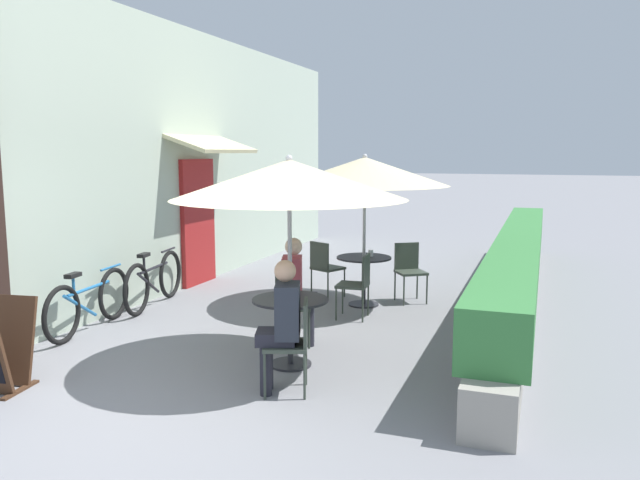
{
  "coord_description": "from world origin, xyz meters",
  "views": [
    {
      "loc": [
        3.08,
        -4.17,
        2.22
      ],
      "look_at": [
        0.15,
        3.92,
        1.0
      ],
      "focal_mm": 35.0,
      "sensor_mm": 36.0,
      "label": 1
    }
  ],
  "objects_px": {
    "coffee_cup_mid": "(371,253)",
    "bicycle_second": "(154,280)",
    "coffee_cup_near": "(296,296)",
    "cafe_chair_mid_left": "(409,267)",
    "cafe_chair_near_right": "(287,301)",
    "patio_table_mid": "(364,270)",
    "seated_patron_near_left": "(282,320)",
    "cafe_chair_mid_right": "(324,264)",
    "patio_table_near": "(290,317)",
    "seated_patron_near_right": "(297,286)",
    "patio_umbrella_mid": "(365,171)",
    "bicycle_leaning": "(89,302)",
    "cafe_chair_mid_back": "(358,281)",
    "cafe_chair_near_left": "(294,338)",
    "patio_umbrella_near": "(289,179)"
  },
  "relations": [
    {
      "from": "cafe_chair_near_left",
      "to": "seated_patron_near_left",
      "type": "relative_size",
      "value": 0.7
    },
    {
      "from": "patio_table_mid",
      "to": "cafe_chair_mid_back",
      "type": "bearing_deg",
      "value": -79.95
    },
    {
      "from": "cafe_chair_mid_back",
      "to": "cafe_chair_near_left",
      "type": "bearing_deg",
      "value": 179.65
    },
    {
      "from": "coffee_cup_mid",
      "to": "bicycle_second",
      "type": "xyz_separation_m",
      "value": [
        -2.91,
        -1.18,
        -0.38
      ]
    },
    {
      "from": "seated_patron_near_right",
      "to": "bicycle_leaning",
      "type": "height_order",
      "value": "seated_patron_near_right"
    },
    {
      "from": "patio_umbrella_mid",
      "to": "seated_patron_near_left",
      "type": "bearing_deg",
      "value": -86.67
    },
    {
      "from": "cafe_chair_near_left",
      "to": "patio_umbrella_mid",
      "type": "distance_m",
      "value": 3.72
    },
    {
      "from": "cafe_chair_near_left",
      "to": "cafe_chair_mid_back",
      "type": "distance_m",
      "value": 2.7
    },
    {
      "from": "cafe_chair_near_left",
      "to": "cafe_chair_mid_right",
      "type": "xyz_separation_m",
      "value": [
        -1.0,
        3.68,
        0.0
      ]
    },
    {
      "from": "cafe_chair_near_left",
      "to": "bicycle_second",
      "type": "xyz_separation_m",
      "value": [
        -3.14,
        2.34,
        -0.14
      ]
    },
    {
      "from": "patio_table_near",
      "to": "seated_patron_near_right",
      "type": "bearing_deg",
      "value": 106.56
    },
    {
      "from": "cafe_chair_near_left",
      "to": "coffee_cup_mid",
      "type": "bearing_deg",
      "value": -15.56
    },
    {
      "from": "seated_patron_near_left",
      "to": "cafe_chair_mid_right",
      "type": "xyz_separation_m",
      "value": [
        -0.9,
        3.71,
        -0.17
      ]
    },
    {
      "from": "patio_umbrella_mid",
      "to": "bicycle_second",
      "type": "distance_m",
      "value": 3.41
    },
    {
      "from": "seated_patron_near_left",
      "to": "patio_umbrella_near",
      "type": "bearing_deg",
      "value": -2.75
    },
    {
      "from": "cafe_chair_near_left",
      "to": "cafe_chair_near_right",
      "type": "height_order",
      "value": "same"
    },
    {
      "from": "coffee_cup_near",
      "to": "cafe_chair_mid_back",
      "type": "height_order",
      "value": "cafe_chair_mid_back"
    },
    {
      "from": "cafe_chair_near_left",
      "to": "seated_patron_near_left",
      "type": "xyz_separation_m",
      "value": [
        -0.11,
        -0.04,
        0.17
      ]
    },
    {
      "from": "bicycle_leaning",
      "to": "bicycle_second",
      "type": "height_order",
      "value": "bicycle_second"
    },
    {
      "from": "cafe_chair_mid_left",
      "to": "patio_umbrella_near",
      "type": "bearing_deg",
      "value": 45.78
    },
    {
      "from": "patio_umbrella_near",
      "to": "coffee_cup_mid",
      "type": "height_order",
      "value": "patio_umbrella_near"
    },
    {
      "from": "cafe_chair_near_left",
      "to": "coffee_cup_mid",
      "type": "xyz_separation_m",
      "value": [
        -0.23,
        3.51,
        0.24
      ]
    },
    {
      "from": "coffee_cup_mid",
      "to": "bicycle_second",
      "type": "bearing_deg",
      "value": -158.01
    },
    {
      "from": "patio_umbrella_near",
      "to": "bicycle_second",
      "type": "relative_size",
      "value": 1.32
    },
    {
      "from": "seated_patron_near_left",
      "to": "cafe_chair_mid_right",
      "type": "bearing_deg",
      "value": -5.72
    },
    {
      "from": "patio_table_mid",
      "to": "patio_table_near",
      "type": "bearing_deg",
      "value": -90.18
    },
    {
      "from": "patio_table_mid",
      "to": "bicycle_leaning",
      "type": "distance_m",
      "value": 3.75
    },
    {
      "from": "patio_umbrella_mid",
      "to": "patio_table_mid",
      "type": "bearing_deg",
      "value": 0.0
    },
    {
      "from": "cafe_chair_near_right",
      "to": "patio_table_mid",
      "type": "bearing_deg",
      "value": 151.86
    },
    {
      "from": "patio_umbrella_mid",
      "to": "cafe_chair_mid_back",
      "type": "relative_size",
      "value": 2.77
    },
    {
      "from": "coffee_cup_mid",
      "to": "patio_umbrella_mid",
      "type": "bearing_deg",
      "value": -130.55
    },
    {
      "from": "patio_umbrella_near",
      "to": "patio_table_mid",
      "type": "distance_m",
      "value": 3.1
    },
    {
      "from": "seated_patron_near_left",
      "to": "bicycle_second",
      "type": "relative_size",
      "value": 0.69
    },
    {
      "from": "cafe_chair_mid_left",
      "to": "bicycle_second",
      "type": "bearing_deg",
      "value": -9.46
    },
    {
      "from": "seated_patron_near_left",
      "to": "patio_umbrella_mid",
      "type": "relative_size",
      "value": 0.52
    },
    {
      "from": "patio_table_near",
      "to": "patio_umbrella_near",
      "type": "xyz_separation_m",
      "value": [
        0.0,
        0.0,
        1.42
      ]
    },
    {
      "from": "coffee_cup_near",
      "to": "bicycle_second",
      "type": "relative_size",
      "value": 0.05
    },
    {
      "from": "patio_table_near",
      "to": "cafe_chair_near_left",
      "type": "relative_size",
      "value": 0.91
    },
    {
      "from": "cafe_chair_mid_left",
      "to": "cafe_chair_mid_right",
      "type": "distance_m",
      "value": 1.28
    },
    {
      "from": "seated_patron_near_right",
      "to": "bicycle_second",
      "type": "distance_m",
      "value": 2.8
    },
    {
      "from": "cafe_chair_near_right",
      "to": "seated_patron_near_right",
      "type": "xyz_separation_m",
      "value": [
        0.11,
        0.04,
        0.17
      ]
    },
    {
      "from": "cafe_chair_mid_back",
      "to": "bicycle_leaning",
      "type": "xyz_separation_m",
      "value": [
        -2.98,
        -1.7,
        -0.15
      ]
    },
    {
      "from": "bicycle_leaning",
      "to": "cafe_chair_mid_left",
      "type": "bearing_deg",
      "value": 33.35
    },
    {
      "from": "seated_patron_near_right",
      "to": "patio_umbrella_mid",
      "type": "xyz_separation_m",
      "value": [
        0.22,
        2.05,
        1.26
      ]
    },
    {
      "from": "coffee_cup_near",
      "to": "cafe_chair_mid_left",
      "type": "distance_m",
      "value": 3.31
    },
    {
      "from": "cafe_chair_near_right",
      "to": "cafe_chair_mid_left",
      "type": "bearing_deg",
      "value": 141.52
    },
    {
      "from": "patio_table_near",
      "to": "seated_patron_near_right",
      "type": "relative_size",
      "value": 0.63
    },
    {
      "from": "cafe_chair_mid_back",
      "to": "seated_patron_near_right",
      "type": "bearing_deg",
      "value": 161.11
    },
    {
      "from": "coffee_cup_near",
      "to": "patio_table_near",
      "type": "bearing_deg",
      "value": 156.54
    },
    {
      "from": "patio_umbrella_mid",
      "to": "cafe_chair_mid_left",
      "type": "xyz_separation_m",
      "value": [
        0.57,
        0.48,
        -1.43
      ]
    }
  ]
}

